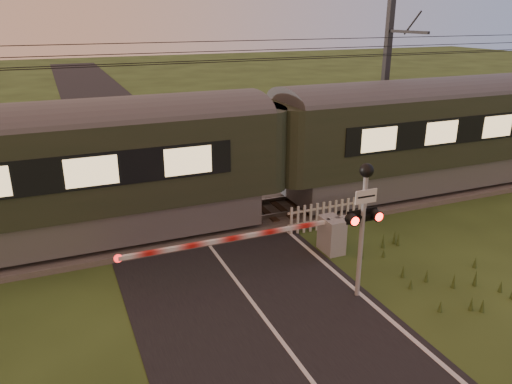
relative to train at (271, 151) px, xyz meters
name	(u,v)px	position (x,y,z in m)	size (l,w,h in m)	color
ground	(273,331)	(-2.84, -6.50, -2.39)	(160.00, 160.00, 0.00)	#283815
road	(278,336)	(-2.83, -6.73, -2.38)	(6.00, 140.00, 0.03)	black
track_bed	(195,225)	(-2.84, 0.00, -2.33)	(140.00, 3.40, 0.39)	#47423D
overhead_wires	(187,55)	(-2.84, 0.00, 3.33)	(120.00, 0.62, 0.62)	black
train	(271,151)	(0.00, 0.00, 0.00)	(45.26, 3.12, 4.22)	slate
boom_gate	(321,235)	(0.11, -3.45, -1.77)	(7.44, 0.85, 1.13)	gray
crossing_signal	(364,207)	(-0.19, -5.93, 0.07)	(0.91, 0.36, 3.58)	gray
picket_fence	(329,215)	(1.35, -1.89, -1.90)	(3.12, 0.08, 0.98)	silver
catenary_mast	(386,85)	(6.33, 2.23, 1.65)	(0.24, 2.47, 7.79)	#2D2D30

